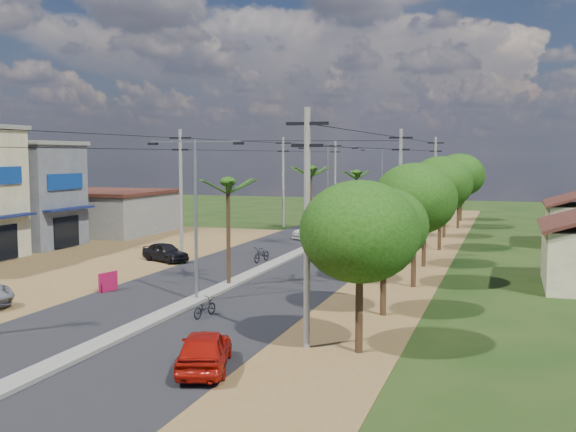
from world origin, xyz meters
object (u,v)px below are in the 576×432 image
car_red_near (204,351)px  roadside_sign (108,282)px  car_white_far (314,231)px  moto_rider_east (205,308)px  car_silver_mid (354,244)px  car_parked_dark (165,253)px

car_red_near → roadside_sign: car_red_near is taller
car_white_far → roadside_sign: (-4.00, -25.42, -0.14)m
car_white_far → moto_rider_east: (3.30, -28.97, -0.24)m
car_red_near → moto_rider_east: car_red_near is taller
car_silver_mid → car_parked_dark: (-11.23, -8.12, -0.06)m
car_silver_mid → roadside_sign: car_silver_mid is taller
car_white_far → moto_rider_east: size_ratio=2.83×
car_white_far → roadside_sign: bearing=-78.6°
car_red_near → car_white_far: bearing=-98.2°
car_silver_mid → roadside_sign: size_ratio=3.35×
car_silver_mid → car_parked_dark: size_ratio=1.13×
car_red_near → car_parked_dark: size_ratio=1.08×
moto_rider_east → car_silver_mid: bearing=-86.0°
car_red_near → roadside_sign: (-10.50, 10.30, -0.17)m
car_white_far → roadside_sign: car_white_far is taller
car_white_far → moto_rider_east: bearing=-63.2°
car_red_near → car_parked_dark: car_red_near is taller
car_parked_dark → car_silver_mid: bearing=-29.7°
moto_rider_east → roadside_sign: size_ratio=1.30×
car_silver_mid → roadside_sign: 20.24m
car_silver_mid → car_parked_dark: bearing=14.1°
car_parked_dark → moto_rider_east: (9.30, -13.45, -0.21)m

